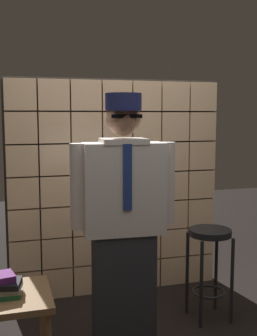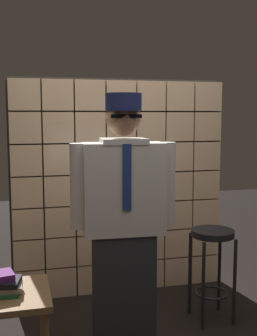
{
  "view_description": "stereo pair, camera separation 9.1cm",
  "coord_description": "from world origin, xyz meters",
  "px_view_note": "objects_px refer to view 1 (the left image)",
  "views": [
    {
      "loc": [
        -0.99,
        -2.44,
        1.65
      ],
      "look_at": [
        -0.21,
        0.25,
        1.3
      ],
      "focal_mm": 46.08,
      "sensor_mm": 36.0,
      "label": 1
    },
    {
      "loc": [
        -0.9,
        -2.46,
        1.65
      ],
      "look_at": [
        -0.21,
        0.25,
        1.3
      ],
      "focal_mm": 46.08,
      "sensor_mm": 36.0,
      "label": 2
    }
  ],
  "objects_px": {
    "bar_stool": "(210,252)",
    "side_table": "(7,307)",
    "standing_person": "(124,223)",
    "book_stack": "(0,286)"
  },
  "relations": [
    {
      "from": "standing_person",
      "to": "side_table",
      "type": "bearing_deg",
      "value": -166.52
    },
    {
      "from": "bar_stool",
      "to": "side_table",
      "type": "height_order",
      "value": "bar_stool"
    },
    {
      "from": "bar_stool",
      "to": "side_table",
      "type": "xyz_separation_m",
      "value": [
        -1.57,
        -0.45,
        -0.06
      ]
    },
    {
      "from": "side_table",
      "to": "bar_stool",
      "type": "bearing_deg",
      "value": 16.03
    },
    {
      "from": "standing_person",
      "to": "side_table",
      "type": "distance_m",
      "value": 0.89
    },
    {
      "from": "standing_person",
      "to": "side_table",
      "type": "xyz_separation_m",
      "value": [
        -0.76,
        -0.13,
        -0.44
      ]
    },
    {
      "from": "side_table",
      "to": "book_stack",
      "type": "bearing_deg",
      "value": -164.3
    },
    {
      "from": "bar_stool",
      "to": "book_stack",
      "type": "relative_size",
      "value": 2.7
    },
    {
      "from": "bar_stool",
      "to": "book_stack",
      "type": "height_order",
      "value": "bar_stool"
    },
    {
      "from": "standing_person",
      "to": "bar_stool",
      "type": "height_order",
      "value": "standing_person"
    }
  ]
}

